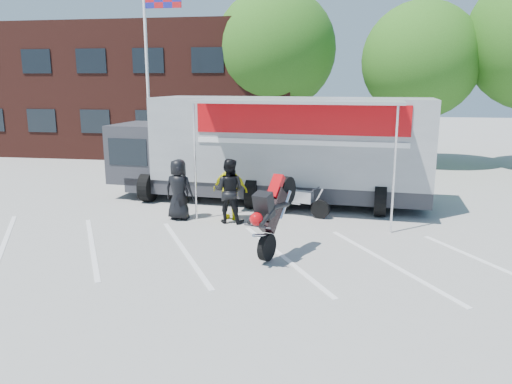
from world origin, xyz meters
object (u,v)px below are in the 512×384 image
(spectator_leather_a, at_px, (179,189))
(spectator_leather_c, at_px, (229,191))
(tree_mid, at_px, (421,61))
(flagpole, at_px, (152,55))
(tree_left, at_px, (275,50))
(spectator_leather_b, at_px, (179,192))
(transporter_truck, at_px, (275,201))
(parked_motorcycle, at_px, (300,216))
(spectator_hivis, at_px, (230,190))
(stunt_bike_rider, at_px, (281,254))

(spectator_leather_a, bearing_deg, spectator_leather_c, -175.66)
(tree_mid, xyz_separation_m, spectator_leather_c, (-6.68, -11.34, -4.01))
(flagpole, bearing_deg, tree_mid, 23.97)
(tree_left, xyz_separation_m, tree_mid, (7.00, -1.00, -0.62))
(tree_mid, relative_size, spectator_leather_b, 4.68)
(flagpole, height_order, transporter_truck, flagpole)
(spectator_leather_a, bearing_deg, spectator_leather_b, 132.75)
(tree_left, xyz_separation_m, parked_motorcycle, (2.29, -11.29, -5.57))
(tree_left, height_order, tree_mid, tree_left)
(tree_mid, bearing_deg, spectator_leather_a, -126.13)
(tree_left, bearing_deg, spectator_hivis, -88.63)
(tree_left, xyz_separation_m, spectator_leather_a, (-1.22, -12.25, -4.66))
(parked_motorcycle, relative_size, spectator_leather_a, 1.06)
(flagpole, bearing_deg, stunt_bike_rider, -54.06)
(tree_mid, height_order, spectator_leather_c, tree_mid)
(tree_left, height_order, spectator_leather_c, tree_left)
(flagpole, relative_size, spectator_leather_a, 4.43)
(parked_motorcycle, distance_m, spectator_leather_a, 3.74)
(tree_left, height_order, parked_motorcycle, tree_left)
(transporter_truck, distance_m, stunt_bike_rider, 5.30)
(transporter_truck, bearing_deg, spectator_leather_b, -127.65)
(tree_mid, relative_size, transporter_truck, 0.70)
(flagpole, height_order, parked_motorcycle, flagpole)
(flagpole, xyz_separation_m, spectator_leather_b, (3.06, -6.29, -4.23))
(spectator_leather_a, relative_size, spectator_leather_b, 1.10)
(spectator_leather_c, bearing_deg, tree_left, -83.68)
(flagpole, xyz_separation_m, tree_left, (4.24, 6.00, 0.51))
(flagpole, height_order, spectator_hivis, flagpole)
(parked_motorcycle, bearing_deg, tree_mid, -6.60)
(flagpole, distance_m, spectator_hivis, 8.62)
(tree_left, xyz_separation_m, transporter_truck, (1.29, -9.57, -5.57))
(tree_mid, xyz_separation_m, parked_motorcycle, (-4.71, -10.29, -4.94))
(spectator_leather_b, distance_m, spectator_hivis, 1.50)
(spectator_leather_b, bearing_deg, spectator_leather_c, -172.90)
(stunt_bike_rider, relative_size, spectator_leather_b, 1.27)
(stunt_bike_rider, xyz_separation_m, spectator_hivis, (-1.84, 2.76, 0.89))
(parked_motorcycle, height_order, spectator_leather_b, spectator_leather_b)
(flagpole, height_order, spectator_leather_a, flagpole)
(stunt_bike_rider, bearing_deg, transporter_truck, 119.94)
(parked_motorcycle, bearing_deg, spectator_leather_a, 123.44)
(transporter_truck, relative_size, spectator_leather_c, 5.87)
(tree_left, distance_m, tree_mid, 7.10)
(flagpole, bearing_deg, parked_motorcycle, -39.00)
(transporter_truck, relative_size, stunt_bike_rider, 5.27)
(spectator_leather_a, height_order, spectator_leather_b, spectator_leather_a)
(flagpole, height_order, spectator_leather_c, flagpole)
(stunt_bike_rider, relative_size, spectator_leather_c, 1.11)
(transporter_truck, height_order, spectator_leather_b, transporter_truck)
(parked_motorcycle, height_order, stunt_bike_rider, stunt_bike_rider)
(tree_left, relative_size, spectator_leather_c, 4.62)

